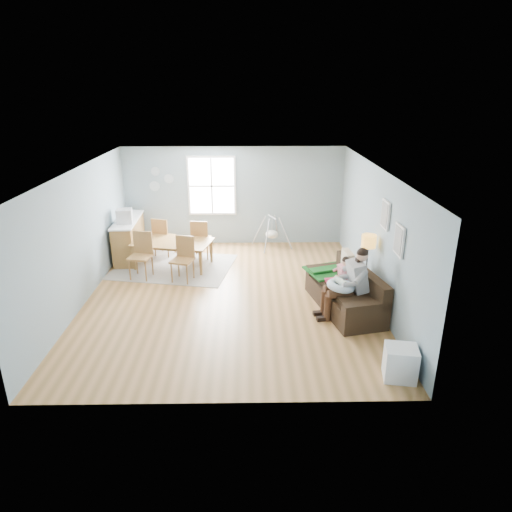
{
  "coord_description": "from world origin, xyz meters",
  "views": [
    {
      "loc": [
        0.4,
        -8.83,
        4.25
      ],
      "look_at": [
        0.54,
        -0.24,
        1.0
      ],
      "focal_mm": 32.0,
      "sensor_mm": 36.0,
      "label": 1
    }
  ],
  "objects_px": {
    "counter": "(129,238)",
    "storage_cube": "(400,363)",
    "floor_lamp": "(368,247)",
    "chair_nw": "(162,234)",
    "father": "(349,281)",
    "dining_table": "(173,254)",
    "toddler": "(341,272)",
    "baby_swing": "(272,234)",
    "chair_se": "(184,255)",
    "monitor": "(124,216)",
    "chair_ne": "(200,236)",
    "sofa": "(347,295)",
    "chair_sw": "(142,251)"
  },
  "relations": [
    {
      "from": "floor_lamp",
      "to": "counter",
      "type": "bearing_deg",
      "value": 154.16
    },
    {
      "from": "father",
      "to": "dining_table",
      "type": "relative_size",
      "value": 0.75
    },
    {
      "from": "father",
      "to": "monitor",
      "type": "distance_m",
      "value": 5.82
    },
    {
      "from": "chair_sw",
      "to": "chair_se",
      "type": "xyz_separation_m",
      "value": [
        0.99,
        -0.19,
        -0.03
      ]
    },
    {
      "from": "counter",
      "to": "baby_swing",
      "type": "relative_size",
      "value": 1.64
    },
    {
      "from": "sofa",
      "to": "baby_swing",
      "type": "relative_size",
      "value": 1.99
    },
    {
      "from": "chair_ne",
      "to": "father",
      "type": "bearing_deg",
      "value": -45.44
    },
    {
      "from": "sofa",
      "to": "monitor",
      "type": "bearing_deg",
      "value": 152.03
    },
    {
      "from": "chair_ne",
      "to": "chair_nw",
      "type": "bearing_deg",
      "value": 169.28
    },
    {
      "from": "chair_se",
      "to": "chair_nw",
      "type": "distance_m",
      "value": 1.71
    },
    {
      "from": "father",
      "to": "floor_lamp",
      "type": "relative_size",
      "value": 0.97
    },
    {
      "from": "sofa",
      "to": "floor_lamp",
      "type": "xyz_separation_m",
      "value": [
        0.44,
        0.36,
        0.89
      ]
    },
    {
      "from": "chair_se",
      "to": "counter",
      "type": "xyz_separation_m",
      "value": [
        -1.61,
        1.5,
        -0.07
      ]
    },
    {
      "from": "chair_se",
      "to": "baby_swing",
      "type": "bearing_deg",
      "value": 45.8
    },
    {
      "from": "chair_sw",
      "to": "monitor",
      "type": "height_order",
      "value": "monitor"
    },
    {
      "from": "counter",
      "to": "storage_cube",
      "type": "bearing_deg",
      "value": -44.84
    },
    {
      "from": "dining_table",
      "to": "chair_sw",
      "type": "xyz_separation_m",
      "value": [
        -0.62,
        -0.58,
        0.29
      ]
    },
    {
      "from": "chair_nw",
      "to": "chair_ne",
      "type": "distance_m",
      "value": 1.02
    },
    {
      "from": "toddler",
      "to": "baby_swing",
      "type": "height_order",
      "value": "toddler"
    },
    {
      "from": "sofa",
      "to": "monitor",
      "type": "distance_m",
      "value": 5.77
    },
    {
      "from": "floor_lamp",
      "to": "chair_nw",
      "type": "distance_m",
      "value": 5.4
    },
    {
      "from": "father",
      "to": "chair_nw",
      "type": "bearing_deg",
      "value": 140.82
    },
    {
      "from": "storage_cube",
      "to": "chair_se",
      "type": "bearing_deg",
      "value": 134.42
    },
    {
      "from": "floor_lamp",
      "to": "chair_nw",
      "type": "xyz_separation_m",
      "value": [
        -4.64,
        2.7,
        -0.59
      ]
    },
    {
      "from": "storage_cube",
      "to": "counter",
      "type": "bearing_deg",
      "value": 135.16
    },
    {
      "from": "floor_lamp",
      "to": "chair_sw",
      "type": "bearing_deg",
      "value": 164.51
    },
    {
      "from": "toddler",
      "to": "sofa",
      "type": "bearing_deg",
      "value": -55.6
    },
    {
      "from": "chair_se",
      "to": "baby_swing",
      "type": "relative_size",
      "value": 0.91
    },
    {
      "from": "father",
      "to": "storage_cube",
      "type": "bearing_deg",
      "value": -79.03
    },
    {
      "from": "sofa",
      "to": "counter",
      "type": "distance_m",
      "value": 5.9
    },
    {
      "from": "chair_sw",
      "to": "sofa",
      "type": "bearing_deg",
      "value": -21.04
    },
    {
      "from": "chair_sw",
      "to": "chair_ne",
      "type": "xyz_separation_m",
      "value": [
        1.25,
        1.16,
        -0.02
      ]
    },
    {
      "from": "baby_swing",
      "to": "chair_sw",
      "type": "bearing_deg",
      "value": -147.44
    },
    {
      "from": "chair_nw",
      "to": "dining_table",
      "type": "bearing_deg",
      "value": -63.82
    },
    {
      "from": "chair_ne",
      "to": "counter",
      "type": "xyz_separation_m",
      "value": [
        -1.86,
        0.15,
        -0.08
      ]
    },
    {
      "from": "counter",
      "to": "chair_nw",
      "type": "bearing_deg",
      "value": 2.42
    },
    {
      "from": "floor_lamp",
      "to": "dining_table",
      "type": "bearing_deg",
      "value": 155.65
    },
    {
      "from": "sofa",
      "to": "baby_swing",
      "type": "height_order",
      "value": "baby_swing"
    },
    {
      "from": "sofa",
      "to": "chair_sw",
      "type": "xyz_separation_m",
      "value": [
        -4.44,
        1.71,
        0.32
      ]
    },
    {
      "from": "chair_se",
      "to": "baby_swing",
      "type": "xyz_separation_m",
      "value": [
        2.12,
        2.18,
        -0.2
      ]
    },
    {
      "from": "counter",
      "to": "baby_swing",
      "type": "height_order",
      "value": "counter"
    },
    {
      "from": "chair_se",
      "to": "floor_lamp",
      "type": "bearing_deg",
      "value": -16.61
    },
    {
      "from": "chair_se",
      "to": "chair_nw",
      "type": "bearing_deg",
      "value": 116.08
    },
    {
      "from": "chair_sw",
      "to": "baby_swing",
      "type": "height_order",
      "value": "chair_sw"
    },
    {
      "from": "storage_cube",
      "to": "chair_se",
      "type": "distance_m",
      "value": 5.41
    },
    {
      "from": "monitor",
      "to": "counter",
      "type": "bearing_deg",
      "value": 94.98
    },
    {
      "from": "sofa",
      "to": "chair_nw",
      "type": "xyz_separation_m",
      "value": [
        -4.2,
        3.06,
        0.3
      ]
    },
    {
      "from": "monitor",
      "to": "toddler",
      "type": "bearing_deg",
      "value": -26.94
    },
    {
      "from": "toddler",
      "to": "father",
      "type": "bearing_deg",
      "value": -83.25
    },
    {
      "from": "storage_cube",
      "to": "chair_nw",
      "type": "xyz_separation_m",
      "value": [
        -4.53,
        5.4,
        0.33
      ]
    }
  ]
}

